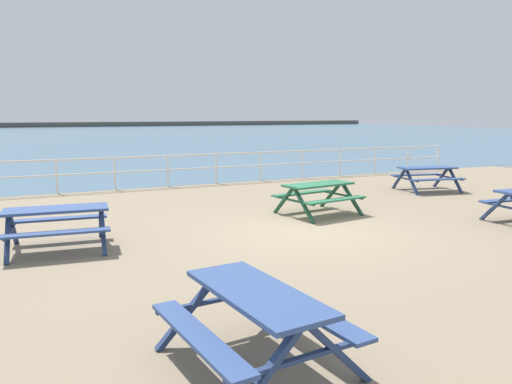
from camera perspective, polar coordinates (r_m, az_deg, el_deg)
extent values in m
cube|color=gray|center=(10.51, 5.96, -5.17)|extent=(30.00, 24.00, 0.20)
cube|color=#476B84|center=(61.73, -20.46, 6.15)|extent=(142.00, 90.00, 0.01)
cube|color=#4C4C47|center=(104.62, -22.56, 6.97)|extent=(142.00, 6.00, 1.80)
cube|color=white|center=(17.35, -7.39, 4.25)|extent=(23.00, 0.06, 0.06)
cube|color=white|center=(17.39, -7.36, 2.69)|extent=(23.00, 0.05, 0.05)
cylinder|color=white|center=(16.59, -22.04, 1.62)|extent=(0.07, 0.07, 1.05)
cylinder|color=white|center=(16.78, -16.01, 2.01)|extent=(0.07, 0.07, 1.05)
cylinder|color=white|center=(17.15, -10.17, 2.36)|extent=(0.07, 0.07, 1.05)
cylinder|color=white|center=(17.69, -4.63, 2.67)|extent=(0.07, 0.07, 1.05)
cylinder|color=white|center=(18.38, 0.54, 2.94)|extent=(0.07, 0.07, 1.05)
cylinder|color=white|center=(19.22, 5.30, 3.17)|extent=(0.07, 0.07, 1.05)
cylinder|color=white|center=(20.17, 9.64, 3.35)|extent=(0.07, 0.07, 1.05)
cylinder|color=white|center=(21.23, 13.57, 3.50)|extent=(0.07, 0.07, 1.05)
cylinder|color=white|center=(22.38, 17.11, 3.63)|extent=(0.07, 0.07, 1.05)
cylinder|color=white|center=(23.60, 20.30, 3.73)|extent=(0.07, 0.07, 1.05)
cube|color=#334C84|center=(13.21, 27.46, -0.80)|extent=(1.82, 0.41, 0.04)
cube|color=navy|center=(12.50, 25.86, -1.54)|extent=(0.15, 0.80, 0.79)
cube|color=navy|center=(12.24, 27.14, -1.62)|extent=(0.18, 1.50, 0.04)
cube|color=#334C84|center=(9.68, -22.09, -1.88)|extent=(1.86, 0.87, 0.05)
cube|color=#334C84|center=(10.35, -21.87, -2.89)|extent=(1.82, 0.43, 0.04)
cube|color=#334C84|center=(9.13, -22.13, -4.42)|extent=(1.82, 0.43, 0.04)
cube|color=navy|center=(10.12, -17.47, -3.35)|extent=(0.16, 0.80, 0.79)
cube|color=navy|center=(9.38, -17.27, -4.29)|extent=(0.16, 0.80, 0.79)
cube|color=navy|center=(9.74, -17.39, -3.54)|extent=(0.21, 1.50, 0.04)
cube|color=navy|center=(10.19, -26.28, -3.79)|extent=(0.16, 0.80, 0.79)
cube|color=navy|center=(9.46, -26.78, -4.75)|extent=(0.16, 0.80, 0.79)
cube|color=navy|center=(9.81, -26.54, -4.00)|extent=(0.21, 1.50, 0.04)
cube|color=#334C84|center=(16.86, 19.20, 2.66)|extent=(1.90, 1.04, 0.05)
cube|color=#334C84|center=(17.41, 18.04, 1.91)|extent=(1.82, 0.61, 0.04)
cube|color=#334C84|center=(16.38, 20.32, 1.37)|extent=(1.82, 0.61, 0.04)
cube|color=navy|center=(17.65, 20.60, 1.62)|extent=(0.24, 0.79, 0.79)
cube|color=navy|center=(17.04, 22.02, 1.29)|extent=(0.24, 0.79, 0.79)
cube|color=navy|center=(17.34, 21.31, 1.61)|extent=(0.36, 1.48, 0.04)
cube|color=navy|center=(16.82, 16.21, 1.50)|extent=(0.24, 0.79, 0.79)
cube|color=navy|center=(16.18, 17.53, 1.16)|extent=(0.24, 0.79, 0.79)
cube|color=navy|center=(16.49, 16.87, 1.49)|extent=(0.36, 1.48, 0.04)
cube|color=#334C84|center=(4.89, 0.03, -11.54)|extent=(0.87, 1.86, 0.05)
cube|color=#334C84|center=(4.74, -6.69, -16.20)|extent=(0.43, 1.82, 0.04)
cube|color=#334C84|center=(5.32, 5.94, -13.31)|extent=(0.43, 1.82, 0.04)
cube|color=navy|center=(5.52, -7.68, -13.34)|extent=(0.80, 0.15, 0.79)
cube|color=navy|center=(5.83, -0.73, -12.02)|extent=(0.80, 0.15, 0.79)
cube|color=navy|center=(5.65, -4.11, -12.26)|extent=(1.50, 0.20, 0.04)
cube|color=navy|center=(4.26, 1.12, -20.36)|extent=(0.80, 0.15, 0.79)
cube|color=navy|center=(4.66, 9.39, -17.80)|extent=(0.80, 0.15, 0.79)
cube|color=navy|center=(4.43, 5.48, -18.55)|extent=(1.50, 0.20, 0.04)
cube|color=#286B47|center=(12.25, 7.23, 0.88)|extent=(1.89, 0.97, 0.05)
cube|color=#286B47|center=(12.76, 5.37, -0.13)|extent=(1.82, 0.54, 0.04)
cube|color=#286B47|center=(11.85, 9.18, -0.91)|extent=(1.82, 0.54, 0.04)
cube|color=#1E5035|center=(13.10, 8.68, -0.29)|extent=(0.20, 0.80, 0.79)
cube|color=#1E5035|center=(12.57, 11.00, -0.74)|extent=(0.20, 0.80, 0.79)
cube|color=#1E5035|center=(12.83, 9.82, -0.31)|extent=(0.29, 1.49, 0.04)
cube|color=#1E5035|center=(12.11, 3.25, -0.96)|extent=(0.20, 0.80, 0.79)
cube|color=#1E5035|center=(11.53, 5.52, -1.49)|extent=(0.20, 0.80, 0.79)
cube|color=#1E5035|center=(11.81, 4.36, -1.00)|extent=(0.29, 1.49, 0.04)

